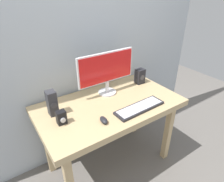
{
  "coord_description": "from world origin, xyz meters",
  "views": [
    {
      "loc": [
        -0.83,
        -1.25,
        1.74
      ],
      "look_at": [
        0.03,
        0.0,
        0.89
      ],
      "focal_mm": 31.34,
      "sensor_mm": 36.0,
      "label": 1
    }
  ],
  "objects_px": {
    "speaker_right": "(140,76)",
    "mouse": "(104,120)",
    "speaker_left": "(52,103)",
    "monitor": "(106,70)",
    "keyboard_primary": "(140,108)",
    "audio_controller": "(61,117)",
    "desk": "(110,111)"
  },
  "relations": [
    {
      "from": "monitor",
      "to": "mouse",
      "type": "height_order",
      "value": "monitor"
    },
    {
      "from": "desk",
      "to": "monitor",
      "type": "relative_size",
      "value": 2.21
    },
    {
      "from": "desk",
      "to": "speaker_right",
      "type": "height_order",
      "value": "speaker_right"
    },
    {
      "from": "speaker_right",
      "to": "audio_controller",
      "type": "distance_m",
      "value": 0.99
    },
    {
      "from": "desk",
      "to": "audio_controller",
      "type": "bearing_deg",
      "value": -176.11
    },
    {
      "from": "keyboard_primary",
      "to": "speaker_left",
      "type": "relative_size",
      "value": 2.22
    },
    {
      "from": "desk",
      "to": "speaker_left",
      "type": "relative_size",
      "value": 6.07
    },
    {
      "from": "speaker_right",
      "to": "speaker_left",
      "type": "distance_m",
      "value": 0.98
    },
    {
      "from": "desk",
      "to": "monitor",
      "type": "xyz_separation_m",
      "value": [
        0.09,
        0.18,
        0.33
      ]
    },
    {
      "from": "speaker_left",
      "to": "audio_controller",
      "type": "bearing_deg",
      "value": -86.14
    },
    {
      "from": "desk",
      "to": "speaker_right",
      "type": "relative_size",
      "value": 8.16
    },
    {
      "from": "desk",
      "to": "audio_controller",
      "type": "relative_size",
      "value": 11.71
    },
    {
      "from": "desk",
      "to": "keyboard_primary",
      "type": "height_order",
      "value": "keyboard_primary"
    },
    {
      "from": "audio_controller",
      "to": "desk",
      "type": "bearing_deg",
      "value": 3.89
    },
    {
      "from": "desk",
      "to": "speaker_left",
      "type": "bearing_deg",
      "value": 165.21
    },
    {
      "from": "mouse",
      "to": "speaker_right",
      "type": "relative_size",
      "value": 0.62
    },
    {
      "from": "speaker_right",
      "to": "speaker_left",
      "type": "relative_size",
      "value": 0.74
    },
    {
      "from": "desk",
      "to": "keyboard_primary",
      "type": "bearing_deg",
      "value": -52.97
    },
    {
      "from": "monitor",
      "to": "keyboard_primary",
      "type": "relative_size",
      "value": 1.24
    },
    {
      "from": "speaker_right",
      "to": "speaker_left",
      "type": "height_order",
      "value": "speaker_left"
    },
    {
      "from": "speaker_left",
      "to": "audio_controller",
      "type": "distance_m",
      "value": 0.17
    },
    {
      "from": "monitor",
      "to": "keyboard_primary",
      "type": "distance_m",
      "value": 0.47
    },
    {
      "from": "keyboard_primary",
      "to": "speaker_right",
      "type": "xyz_separation_m",
      "value": [
        0.33,
        0.38,
        0.07
      ]
    },
    {
      "from": "speaker_right",
      "to": "audio_controller",
      "type": "relative_size",
      "value": 1.44
    },
    {
      "from": "keyboard_primary",
      "to": "speaker_left",
      "type": "xyz_separation_m",
      "value": [
        -0.64,
        0.35,
        0.1
      ]
    },
    {
      "from": "speaker_right",
      "to": "audio_controller",
      "type": "bearing_deg",
      "value": -168.56
    },
    {
      "from": "monitor",
      "to": "speaker_left",
      "type": "xyz_separation_m",
      "value": [
        -0.56,
        -0.06,
        -0.13
      ]
    },
    {
      "from": "audio_controller",
      "to": "keyboard_primary",
      "type": "bearing_deg",
      "value": -16.61
    },
    {
      "from": "monitor",
      "to": "speaker_right",
      "type": "relative_size",
      "value": 3.69
    },
    {
      "from": "speaker_right",
      "to": "mouse",
      "type": "bearing_deg",
      "value": -152.08
    },
    {
      "from": "mouse",
      "to": "speaker_right",
      "type": "distance_m",
      "value": 0.78
    },
    {
      "from": "desk",
      "to": "speaker_right",
      "type": "bearing_deg",
      "value": 18.15
    }
  ]
}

